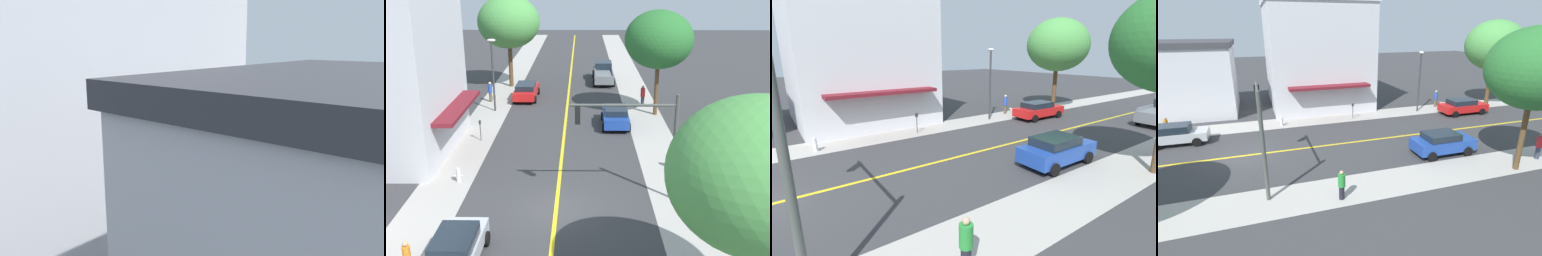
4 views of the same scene
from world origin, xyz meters
TOP-DOWN VIEW (x-y plane):
  - ground_plane at (0.00, 0.00)m, footprint 140.00×140.00m
  - sidewalk_left at (-6.28, 0.00)m, footprint 2.90×126.00m
  - sidewalk_right at (6.28, 0.00)m, footprint 2.90×126.00m
  - road_centerline_stripe at (0.00, 0.00)m, footprint 0.20×126.00m
  - street_tree_left_near at (6.69, -7.75)m, footprint 5.76×5.76m
  - street_tree_right_corner at (7.23, 15.76)m, footprint 5.34×5.34m
  - street_tree_left_far at (-5.83, 25.25)m, footprint 5.99×5.99m
  - fire_hydrant at (-5.61, 3.01)m, footprint 0.44×0.24m
  - parking_meter at (-5.73, 9.63)m, footprint 0.12×0.18m
  - traffic_light_mast at (4.15, 1.18)m, footprint 5.37×0.32m
  - street_lamp at (-5.99, 16.70)m, footprint 0.70×0.36m
  - red_sedan_left_curb at (-3.79, 20.48)m, footprint 2.12×4.69m
  - silver_sedan_left_curb at (-3.72, -4.73)m, footprint 2.01×4.21m
  - blue_sedan_right_curb at (3.79, 12.82)m, footprint 2.09×4.18m
  - grey_pickup_truck at (3.49, 27.35)m, footprint 2.22×6.04m
  - pedestrian_red_shirt at (6.51, 18.29)m, footprint 0.39×0.39m
  - pedestrian_blue_shirt at (-6.87, 19.43)m, footprint 0.34×0.34m
  - pedestrian_green_shirt at (7.03, 4.70)m, footprint 0.38×0.38m
  - small_dog at (-6.70, 20.29)m, footprint 0.45×0.70m

SIDE VIEW (x-z plane):
  - ground_plane at x=0.00m, z-range 0.00..0.00m
  - road_centerline_stripe at x=0.00m, z-range 0.00..0.00m
  - sidewalk_left at x=-6.28m, z-range 0.00..0.01m
  - sidewalk_right at x=6.28m, z-range 0.00..0.01m
  - small_dog at x=-6.70m, z-range 0.08..0.61m
  - fire_hydrant at x=-5.61m, z-range 0.00..0.85m
  - red_sedan_left_curb at x=-3.79m, z-range 0.05..1.50m
  - silver_sedan_left_curb at x=-3.72m, z-range 0.04..1.52m
  - blue_sedan_right_curb at x=3.79m, z-range 0.05..1.55m
  - pedestrian_green_shirt at x=7.03m, z-range 0.03..1.62m
  - pedestrian_red_shirt at x=6.51m, z-range 0.04..1.82m
  - parking_meter at x=-5.73m, z-range 0.22..1.66m
  - grey_pickup_truck at x=3.49m, z-range -0.01..1.92m
  - pedestrian_blue_shirt at x=-6.87m, z-range 0.06..1.87m
  - traffic_light_mast at x=4.15m, z-range 0.95..6.49m
  - street_lamp at x=-5.99m, z-range 0.74..6.72m
  - street_tree_left_near at x=6.69m, z-range 1.47..9.33m
  - street_tree_right_corner at x=7.23m, z-range 1.89..10.23m
  - street_tree_left_far at x=-5.83m, z-range 1.90..10.81m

